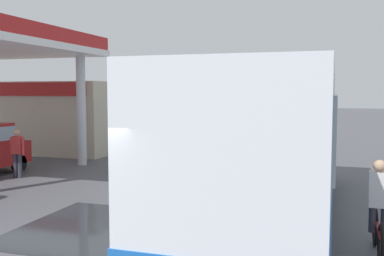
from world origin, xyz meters
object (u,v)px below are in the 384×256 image
(cyclist_on_shoulder, at_px, (378,212))
(pedestrian_near_pump, at_px, (17,151))
(coach_bus_main, at_px, (275,145))
(minibus_opposing_lane, at_px, (224,117))

(cyclist_on_shoulder, bearing_deg, pedestrian_near_pump, 159.93)
(coach_bus_main, distance_m, cyclist_on_shoulder, 2.81)
(coach_bus_main, bearing_deg, pedestrian_near_pump, 165.28)
(cyclist_on_shoulder, xyz_separation_m, pedestrian_near_pump, (-11.04, 4.04, 0.15))
(cyclist_on_shoulder, distance_m, pedestrian_near_pump, 11.76)
(coach_bus_main, height_order, minibus_opposing_lane, coach_bus_main)
(pedestrian_near_pump, bearing_deg, cyclist_on_shoulder, -20.07)
(coach_bus_main, height_order, cyclist_on_shoulder, coach_bus_main)
(pedestrian_near_pump, bearing_deg, minibus_opposing_lane, 73.27)
(minibus_opposing_lane, bearing_deg, pedestrian_near_pump, -106.73)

